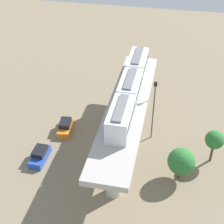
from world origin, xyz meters
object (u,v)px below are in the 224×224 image
(train, at_px, (130,89))
(parked_car_orange, at_px, (65,127))
(parked_car_blue, at_px, (40,155))
(signal_post, at_px, (154,108))
(tree_near_viaduct, at_px, (181,161))
(tree_mid_lot, at_px, (215,140))

(train, distance_m, parked_car_orange, 12.46)
(parked_car_blue, height_order, signal_post, signal_post)
(train, xyz_separation_m, parked_car_orange, (-9.70, -0.55, -7.80))
(tree_near_viaduct, xyz_separation_m, tree_mid_lot, (4.10, 4.16, 0.78))
(parked_car_orange, distance_m, signal_post, 13.93)
(parked_car_blue, xyz_separation_m, signal_post, (14.55, 7.97, 4.58))
(train, xyz_separation_m, signal_post, (3.40, 0.62, -3.22))
(parked_car_orange, xyz_separation_m, tree_mid_lot, (21.69, -2.20, 3.00))
(train, height_order, tree_near_viaduct, train)
(train, height_order, signal_post, train)
(parked_car_blue, relative_size, tree_near_viaduct, 0.89)
(tree_mid_lot, bearing_deg, signal_post, 158.61)
(train, height_order, parked_car_blue, train)
(signal_post, bearing_deg, parked_car_orange, -174.91)
(signal_post, bearing_deg, tree_mid_lot, -21.39)
(parked_car_orange, bearing_deg, parked_car_blue, -108.72)
(tree_near_viaduct, relative_size, signal_post, 0.49)
(parked_car_blue, bearing_deg, train, 34.08)
(train, relative_size, tree_mid_lot, 4.04)
(parked_car_orange, bearing_deg, tree_mid_lot, -12.45)
(train, height_order, parked_car_orange, train)
(tree_near_viaduct, height_order, signal_post, signal_post)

